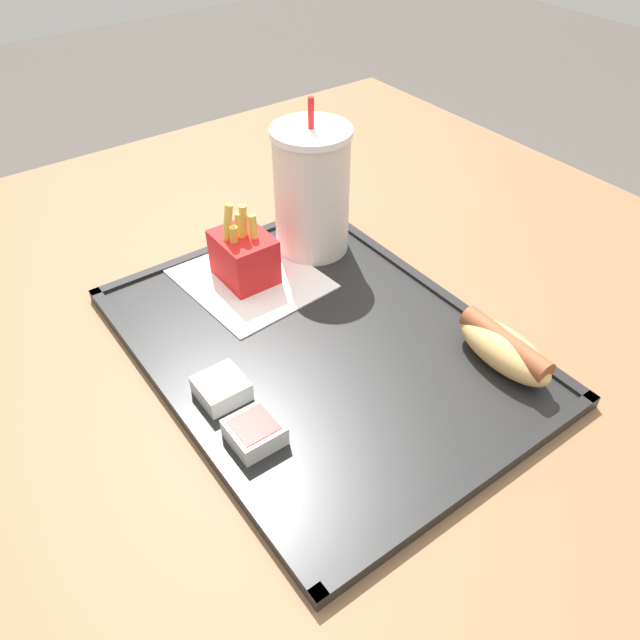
{
  "coord_description": "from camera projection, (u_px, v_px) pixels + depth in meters",
  "views": [
    {
      "loc": [
        0.43,
        -0.3,
        1.21
      ],
      "look_at": [
        0.04,
        -0.02,
        0.79
      ],
      "focal_mm": 35.0,
      "sensor_mm": 36.0,
      "label": 1
    }
  ],
  "objects": [
    {
      "name": "ground_plane",
      "position": [
        315.0,
        624.0,
        1.18
      ],
      "size": [
        8.0,
        8.0,
        0.0
      ],
      "primitive_type": "plane",
      "color": "#4C4742"
    },
    {
      "name": "dining_table",
      "position": [
        314.0,
        513.0,
        0.94
      ],
      "size": [
        1.12,
        1.1,
        0.75
      ],
      "color": "brown",
      "rests_on": "ground_plane"
    },
    {
      "name": "food_tray",
      "position": [
        320.0,
        345.0,
        0.66
      ],
      "size": [
        0.45,
        0.33,
        0.01
      ],
      "color": "black",
      "rests_on": "dining_table"
    },
    {
      "name": "paper_napkin",
      "position": [
        249.0,
        278.0,
        0.74
      ],
      "size": [
        0.18,
        0.16,
        0.0
      ],
      "color": "white",
      "rests_on": "food_tray"
    },
    {
      "name": "soda_cup",
      "position": [
        312.0,
        191.0,
        0.74
      ],
      "size": [
        0.09,
        0.09,
        0.19
      ],
      "color": "silver",
      "rests_on": "food_tray"
    },
    {
      "name": "hot_dog_far",
      "position": [
        504.0,
        348.0,
        0.62
      ],
      "size": [
        0.11,
        0.05,
        0.04
      ],
      "color": "tan",
      "rests_on": "food_tray"
    },
    {
      "name": "fries_carton",
      "position": [
        244.0,
        256.0,
        0.72
      ],
      "size": [
        0.07,
        0.06,
        0.1
      ],
      "color": "red",
      "rests_on": "food_tray"
    },
    {
      "name": "sauce_cup_mayo",
      "position": [
        221.0,
        388.0,
        0.59
      ],
      "size": [
        0.04,
        0.04,
        0.02
      ],
      "color": "silver",
      "rests_on": "food_tray"
    },
    {
      "name": "sauce_cup_ketchup",
      "position": [
        255.0,
        432.0,
        0.55
      ],
      "size": [
        0.04,
        0.04,
        0.02
      ],
      "color": "silver",
      "rests_on": "food_tray"
    }
  ]
}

